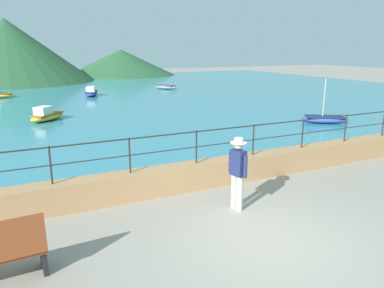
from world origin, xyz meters
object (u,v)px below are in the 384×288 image
object	(u,v)px
person_walking	(238,170)
boat_0	(47,115)
boat_1	(165,87)
boat_5	(91,92)
boat_4	(324,119)

from	to	relation	value
person_walking	boat_0	world-z (taller)	person_walking
boat_1	boat_5	size ratio (longest dim) A/B	0.99
boat_0	boat_5	bearing A→B (deg)	66.48
person_walking	boat_4	world-z (taller)	boat_4
boat_4	boat_5	distance (m)	18.18
boat_1	boat_4	size ratio (longest dim) A/B	1.00
boat_5	boat_1	bearing A→B (deg)	16.70
boat_0	person_walking	bearing A→B (deg)	-76.77
boat_0	boat_5	xyz separation A→B (m)	(4.04, 9.28, 0.00)
person_walking	boat_0	distance (m)	13.79
person_walking	boat_1	xyz separation A→B (m)	(8.02, 24.83, -0.72)
person_walking	boat_0	bearing A→B (deg)	103.23
person_walking	boat_0	size ratio (longest dim) A/B	0.76
person_walking	boat_4	distance (m)	11.52
boat_1	boat_5	xyz separation A→B (m)	(-7.13, -2.14, 0.07)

